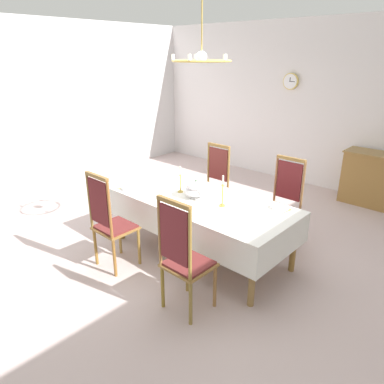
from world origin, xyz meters
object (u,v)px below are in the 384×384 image
(chair_north_a, at_px, (213,182))
(spoon_secondary, at_px, (124,187))
(chair_north_b, at_px, (283,202))
(spoon_primary, at_px, (289,210))
(chair_south_b, at_px, (184,256))
(soup_tureen, at_px, (196,189))
(chair_south_a, at_px, (110,221))
(candlestick_east, at_px, (223,194))
(bowl_near_right, at_px, (128,188))
(candlestick_west, at_px, (180,182))
(mounted_clock, at_px, (291,81))
(chandelier, at_px, (202,60))
(dining_table, at_px, (200,204))
(bowl_near_left, at_px, (279,207))

(chair_north_a, relative_size, spoon_secondary, 6.56)
(chair_north_b, xyz_separation_m, spoon_primary, (0.36, -0.53, 0.16))
(chair_south_b, relative_size, soup_tureen, 4.25)
(chair_south_a, bearing_deg, spoon_primary, 41.09)
(candlestick_east, bearing_deg, chair_south_a, -133.95)
(chair_north_b, xyz_separation_m, bowl_near_right, (-1.52, -1.34, 0.18))
(candlestick_west, relative_size, mounted_clock, 1.13)
(chair_north_a, bearing_deg, chandelier, 121.17)
(chandelier, bearing_deg, chair_south_b, -56.82)
(soup_tureen, bearing_deg, dining_table, 0.00)
(dining_table, xyz_separation_m, candlestick_west, (-0.34, -0.00, 0.21))
(chair_south_a, xyz_separation_m, bowl_near_left, (1.42, 1.32, 0.17))
(bowl_near_left, distance_m, bowl_near_right, 1.93)
(chandelier, bearing_deg, chair_north_a, 121.17)
(chair_south_b, relative_size, bowl_near_left, 7.19)
(spoon_secondary, distance_m, mounted_clock, 3.99)
(candlestick_east, xyz_separation_m, bowl_near_right, (-1.25, -0.40, -0.14))
(bowl_near_left, bearing_deg, mounted_clock, 117.69)
(dining_table, distance_m, mounted_clock, 3.72)
(chair_north_b, xyz_separation_m, chandelier, (-0.62, -0.94, 1.75))
(spoon_secondary, bearing_deg, chair_south_a, -41.80)
(candlestick_west, xyz_separation_m, chandelier, (0.34, -0.00, 1.46))
(chair_north_a, xyz_separation_m, chandelier, (0.57, -0.94, 1.76))
(soup_tureen, distance_m, spoon_primary, 1.13)
(bowl_near_left, bearing_deg, chair_south_a, -137.18)
(chandelier, bearing_deg, dining_table, 89.52)
(spoon_secondary, bearing_deg, mounted_clock, 95.39)
(bowl_near_right, relative_size, spoon_secondary, 0.93)
(chair_south_a, relative_size, mounted_clock, 3.93)
(candlestick_east, relative_size, spoon_primary, 2.12)
(candlestick_west, bearing_deg, chair_south_b, -44.60)
(candlestick_east, xyz_separation_m, bowl_near_left, (0.52, 0.38, -0.13))
(soup_tureen, relative_size, chandelier, 0.44)
(dining_table, distance_m, chandelier, 1.67)
(chair_south_a, bearing_deg, mounted_clock, 92.31)
(bowl_near_right, xyz_separation_m, spoon_primary, (1.88, 0.81, -0.01))
(dining_table, bearing_deg, chair_south_a, -121.10)
(chair_south_a, xyz_separation_m, chair_north_b, (1.18, 1.88, -0.01))
(dining_table, height_order, chair_south_a, chair_south_a)
(chair_north_a, xyz_separation_m, soup_tureen, (0.50, -0.94, 0.28))
(candlestick_west, relative_size, candlestick_east, 0.92)
(chair_south_a, relative_size, soup_tureen, 4.15)
(spoon_primary, bearing_deg, chair_north_b, 132.29)
(dining_table, height_order, bowl_near_right, bowl_near_right)
(chair_south_a, xyz_separation_m, candlestick_west, (0.23, 0.94, 0.29))
(chair_south_b, xyz_separation_m, chandelier, (-0.62, 0.94, 1.74))
(candlestick_west, bearing_deg, soup_tureen, -0.00)
(spoon_secondary, bearing_deg, candlestick_west, 38.69)
(soup_tureen, relative_size, candlestick_east, 0.77)
(chandelier, bearing_deg, bowl_near_right, -156.00)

